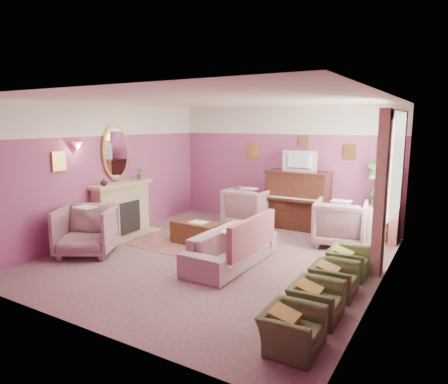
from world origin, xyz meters
The scene contains 48 objects.
floor centered at (0.00, 0.00, 0.00)m, with size 5.50×6.00×0.01m, color #7A585C.
ceiling centered at (0.00, 0.00, 2.80)m, with size 5.50×6.00×0.01m, color white.
wall_back centered at (0.00, 3.00, 1.40)m, with size 5.50×0.02×2.80m, color #713968.
wall_front centered at (0.00, -3.00, 1.40)m, with size 5.50×0.02×2.80m, color #713968.
wall_left centered at (-2.75, 0.00, 1.40)m, with size 0.02×6.00×2.80m, color #713968.
wall_right centered at (2.75, 0.00, 1.40)m, with size 0.02×6.00×2.80m, color #713968.
picture_rail_band centered at (0.00, 2.99, 2.47)m, with size 5.50×0.01×0.65m, color white.
stripe_panel centered at (2.73, 1.30, 1.07)m, with size 0.01×3.00×2.15m, color #AAB59A.
fireplace_surround centered at (-2.59, 0.20, 0.55)m, with size 0.30×1.40×1.10m, color tan.
fireplace_inset centered at (-2.49, 0.20, 0.40)m, with size 0.18×0.72×0.68m, color black.
fire_ember centered at (-2.45, 0.20, 0.22)m, with size 0.06×0.54×0.10m, color #FF2200.
mantel_shelf centered at (-2.56, 0.20, 1.12)m, with size 0.40×1.55×0.07m, color tan.
hearth centered at (-2.39, 0.20, 0.01)m, with size 0.55×1.50×0.02m, color tan.
mirror_frame centered at (-2.70, 0.20, 1.80)m, with size 0.04×0.72×1.20m, color gold.
mirror_glass centered at (-2.67, 0.20, 1.80)m, with size 0.01×0.60×1.06m, color white.
sconce_shade centered at (-2.62, -0.85, 1.98)m, with size 0.20×0.20×0.16m, color #D9725D.
piano centered at (0.50, 2.68, 0.65)m, with size 1.40×0.60×1.30m, color #3B1C13.
piano_keyshelf centered at (0.50, 2.33, 0.72)m, with size 1.30×0.12×0.06m, color #3B1C13.
piano_keys centered at (0.50, 2.33, 0.76)m, with size 1.20×0.08×0.02m, color white.
piano_top centered at (0.50, 2.68, 1.31)m, with size 1.45×0.65×0.04m, color #3B1C13.
television centered at (0.50, 2.63, 1.60)m, with size 0.80×0.12×0.48m, color black.
print_back_left centered at (-0.80, 2.96, 1.72)m, with size 0.30×0.03×0.38m, color gold.
print_back_right centered at (1.55, 2.96, 1.78)m, with size 0.26×0.03×0.34m, color gold.
print_back_mid centered at (0.50, 2.96, 2.00)m, with size 0.22×0.03×0.26m, color gold.
print_left_wall centered at (-2.71, -1.20, 1.72)m, with size 0.03×0.28×0.36m, color gold.
window_blind centered at (2.70, 1.55, 1.70)m, with size 0.03×1.40×1.80m, color beige.
curtain_left centered at (2.62, 0.63, 1.30)m, with size 0.16×0.34×2.60m, color #9A5258.
curtain_right centered at (2.62, 2.47, 1.30)m, with size 0.16×0.34×2.60m, color #9A5258.
pelmet centered at (2.62, 1.55, 2.56)m, with size 0.16×2.20×0.16m, color #9A5258.
mantel_plant centered at (-2.55, 0.75, 1.29)m, with size 0.16×0.16×0.28m, color #3D6E2E.
mantel_vase centered at (-2.55, -0.30, 1.23)m, with size 0.16×0.16×0.16m, color white.
area_rug centered at (-0.77, 0.52, 0.01)m, with size 2.50×1.80×0.01m, color #85514D.
coffee_table centered at (-0.81, 0.47, 0.23)m, with size 1.00×0.50×0.45m, color #4E2E19.
table_paper centered at (-0.76, 0.47, 0.46)m, with size 0.35×0.28×0.01m, color beige.
sofa centered at (0.39, -0.22, 0.41)m, with size 0.68×2.04×0.83m, color gray.
sofa_throw centered at (0.79, -0.22, 0.60)m, with size 0.10×1.55×0.57m, color #9A5258.
floral_armchair_left centered at (-0.56, 2.27, 0.51)m, with size 0.97×0.97×1.01m, color gray.
floral_armchair_right centered at (1.70, 1.86, 0.51)m, with size 0.97×0.97×1.01m, color gray.
floral_armchair_front centered at (-2.18, -1.11, 0.51)m, with size 0.97×0.97×1.01m, color gray.
olive_chair_a centered at (2.24, -2.15, 0.30)m, with size 0.48×0.69×0.59m, color #4A5B30.
olive_chair_b centered at (2.24, -1.33, 0.30)m, with size 0.48×0.69×0.59m, color #4A5B30.
olive_chair_c centered at (2.24, -0.51, 0.30)m, with size 0.48×0.69×0.59m, color #4A5B30.
olive_chair_d centered at (2.24, 0.31, 0.30)m, with size 0.48×0.69×0.59m, color #4A5B30.
side_table centered at (2.23, 2.64, 0.35)m, with size 0.52×0.52×0.70m, color white.
side_plant_big centered at (2.23, 2.64, 0.87)m, with size 0.30×0.30×0.34m, color #3D6E2E.
side_plant_small centered at (2.35, 2.54, 0.84)m, with size 0.16×0.16×0.28m, color #3D6E2E.
palm_pot centered at (2.35, 2.60, 0.17)m, with size 0.34×0.34×0.34m, color brown.
palm_plant centered at (2.35, 2.60, 1.06)m, with size 0.76×0.76×1.44m, color #3D6E2E.
Camera 1 is at (3.64, -5.95, 2.42)m, focal length 32.00 mm.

